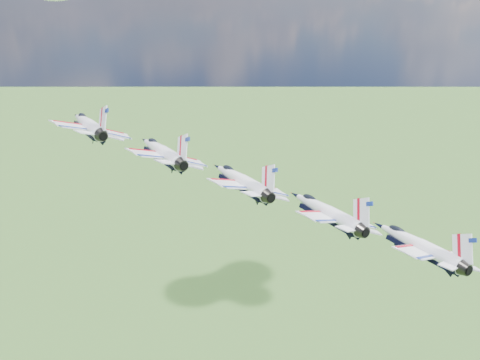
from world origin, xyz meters
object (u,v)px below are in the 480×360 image
jet_1 (161,151)px  jet_4 (417,244)px  jet_2 (240,180)px  jet_3 (325,211)px  jet_0 (88,125)px

jet_1 → jet_4: (25.43, -26.50, -9.05)m
jet_1 → jet_2: bearing=-49.3°
jet_3 → jet_4: bearing=-49.3°
jet_2 → jet_4: size_ratio=1.00×
jet_2 → jet_4: jet_2 is taller
jet_2 → jet_3: 12.61m
jet_2 → jet_4: bearing=-49.3°
jet_1 → jet_2: size_ratio=1.00×
jet_3 → jet_4: jet_3 is taller
jet_2 → jet_3: size_ratio=1.00×
jet_0 → jet_1: 12.61m
jet_4 → jet_0: bearing=130.7°
jet_1 → jet_4: bearing=-49.3°
jet_0 → jet_4: jet_0 is taller
jet_2 → jet_4: 25.21m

